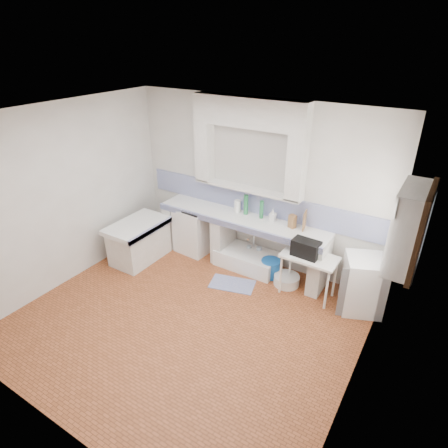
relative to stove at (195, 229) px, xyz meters
The scene contains 36 objects.
floor 2.02m from the stove, 57.90° to the right, with size 4.50×4.50×0.00m, color #9A4E29.
ceiling 3.09m from the stove, 57.90° to the right, with size 4.50×4.50×0.00m, color silver.
wall_back 1.47m from the stove, 17.14° to the left, with size 4.50×4.50×0.00m, color silver.
wall_front 3.95m from the stove, 74.04° to the right, with size 4.50×4.50×0.00m, color silver.
wall_left 2.28m from the stove, 125.58° to the right, with size 4.50×4.50×0.00m, color silver.
wall_right 3.83m from the stove, 26.91° to the right, with size 4.50×4.50×0.00m, color silver.
alcove_mass 2.36m from the stove, 11.83° to the left, with size 1.90×0.25×0.45m, color silver.
window_frame 3.70m from the stove, ahead, with size 0.35×0.86×1.06m, color #351F11.
lace_valance 3.71m from the stove, ahead, with size 0.01×0.84×0.24m, color white.
counter_slab 1.05m from the stove, ahead, with size 3.00×0.60×0.08m, color white.
counter_lip 1.08m from the stove, 15.05° to the right, with size 3.00×0.04×0.10m, color navy.
counter_pier_left 0.45m from the stove, behind, with size 0.20×0.55×0.82m, color silver.
counter_pier_mid 0.60m from the stove, ahead, with size 0.20×0.55×0.82m, color silver.
counter_pier_right 2.35m from the stove, ahead, with size 0.20×0.55×0.82m, color silver.
peninsula_top 1.04m from the stove, 129.90° to the right, with size 0.70×1.10×0.08m, color white.
peninsula_base 1.02m from the stove, 129.90° to the right, with size 0.60×1.00×0.62m, color silver.
peninsula_lip 0.87m from the stove, 112.33° to the right, with size 0.04×1.10×0.10m, color navy.
backsplash 1.29m from the stove, 16.39° to the left, with size 4.27×0.03×0.40m, color navy.
stove is the anchor object (origin of this frame).
sink 1.14m from the stove, ahead, with size 1.07×0.58×0.26m, color white.
side_table 2.27m from the stove, ahead, with size 0.83×0.46×0.04m, color white.
fridge 3.05m from the stove, ahead, with size 0.55×0.55×0.84m, color white.
bucket_red 1.05m from the stove, ahead, with size 0.29×0.29×0.27m, color red.
bucket_orange 1.32m from the stove, ahead, with size 0.28×0.28×0.26m, color red.
bucket_blue 1.59m from the stove, ahead, with size 0.32×0.32×0.30m, color blue.
basin_white 1.93m from the stove, ahead, with size 0.41×0.41×0.16m, color white.
water_bottle_a 1.09m from the stove, ahead, with size 0.08×0.08×0.32m, color silver.
water_bottle_b 1.27m from the stove, ahead, with size 0.09×0.09×0.34m, color silver.
black_bag 2.24m from the stove, ahead, with size 0.40×0.23×0.25m, color black.
green_bottle_a 1.16m from the stove, 10.37° to the left, with size 0.07×0.07×0.34m, color #24773F.
green_bottle_b 1.41m from the stove, ahead, with size 0.07×0.07×0.30m, color #24773F.
knife_block 1.91m from the stove, ahead, with size 0.11×0.09×0.22m, color olive.
cutting_board 2.09m from the stove, ahead, with size 0.02×0.22×0.29m, color olive.
paper_towel 1.00m from the stove, 12.41° to the left, with size 0.11×0.11×0.21m, color white.
soap_bottle 1.57m from the stove, ahead, with size 0.09×0.10×0.21m, color white.
rug 1.37m from the stove, 27.22° to the right, with size 0.71×0.40×0.01m, color #333C8E.
Camera 1 is at (2.67, -3.29, 3.65)m, focal length 30.59 mm.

